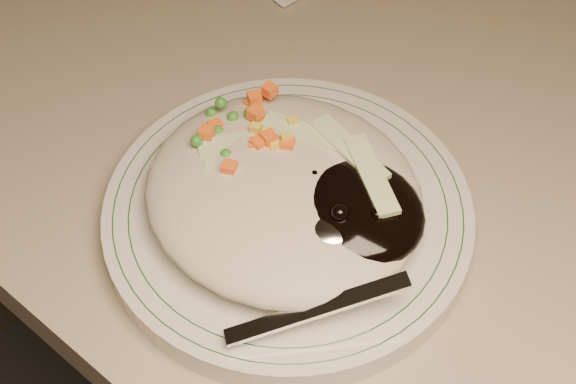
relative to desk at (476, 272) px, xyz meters
The scene contains 4 objects.
desk is the anchor object (origin of this frame).
plate 0.29m from the desk, 113.64° to the right, with size 0.26×0.26×0.02m, color silver.
plate_rim 0.30m from the desk, 113.64° to the right, with size 0.24×0.24×0.00m.
meal 0.32m from the desk, 112.46° to the right, with size 0.21×0.19×0.05m.
Camera 1 is at (0.14, 0.93, 1.20)m, focal length 50.00 mm.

